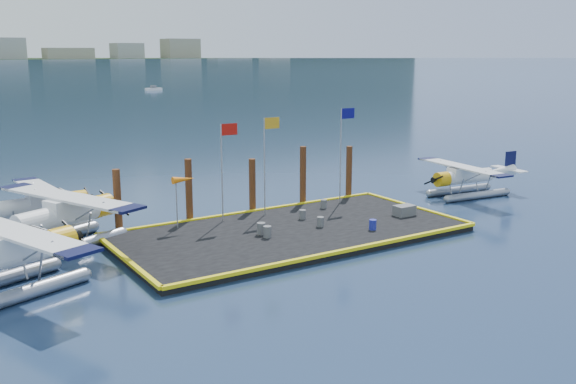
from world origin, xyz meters
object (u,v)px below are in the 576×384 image
at_px(seaplane_c, 40,207).
at_px(flagpole_blue, 343,141).
at_px(crate, 404,210).
at_px(piling_4, 349,174).
at_px(drum_1, 373,225).
at_px(flagpole_yellow, 267,151).
at_px(windsock, 183,181).
at_px(piling_1, 189,192).
at_px(piling_2, 252,187).
at_px(seaplane_b, 63,219).
at_px(drum_4, 324,204).
at_px(piling_3, 303,177).
at_px(drum_5, 303,214).
at_px(drum_0, 261,229).
at_px(drum_3, 267,232).
at_px(piling_0, 118,203).
at_px(seaplane_a, 7,259).
at_px(seaplane_d, 465,179).
at_px(flagpole_red, 225,157).
at_px(drum_2, 320,222).

distance_m(seaplane_c, flagpole_blue, 19.80).
bearing_deg(crate, piling_4, 85.01).
bearing_deg(flagpole_blue, drum_1, -112.27).
distance_m(flagpole_yellow, windsock, 5.87).
bearing_deg(piling_1, flagpole_yellow, -18.79).
height_order(piling_1, piling_2, piling_1).
relative_size(seaplane_b, drum_4, 17.96).
distance_m(seaplane_c, piling_3, 17.03).
bearing_deg(drum_5, piling_4, 30.06).
distance_m(piling_3, piling_4, 4.00).
distance_m(drum_1, piling_1, 11.47).
xyz_separation_m(drum_0, drum_3, (0.00, -0.68, -0.02)).
relative_size(drum_3, drum_5, 1.12).
bearing_deg(crate, drum_3, 177.46).
bearing_deg(crate, flagpole_blue, 104.06).
height_order(drum_5, crate, crate).
xyz_separation_m(seaplane_b, drum_1, (15.87, -7.42, -0.96)).
relative_size(drum_1, piling_1, 0.14).
bearing_deg(drum_5, piling_0, 160.01).
bearing_deg(drum_4, drum_5, -150.03).
relative_size(drum_4, crate, 0.45).
bearing_deg(drum_3, piling_4, 30.15).
distance_m(seaplane_a, windsock, 11.72).
xyz_separation_m(seaplane_a, windsock, (10.56, 4.82, 1.57)).
xyz_separation_m(seaplane_d, piling_4, (-8.14, 3.62, 0.64)).
bearing_deg(seaplane_b, flagpole_red, 60.84).
xyz_separation_m(seaplane_b, drum_4, (16.51, -1.59, -0.97)).
xyz_separation_m(drum_1, flagpole_red, (-6.35, 6.44, 3.69)).
height_order(drum_3, piling_3, piling_3).
distance_m(drum_2, piling_4, 8.94).
bearing_deg(piling_1, flagpole_red, -43.15).
height_order(drum_0, piling_1, piling_1).
bearing_deg(flagpole_blue, piling_3, 143.93).
height_order(seaplane_a, drum_1, seaplane_a).
height_order(seaplane_a, piling_2, seaplane_a).
xyz_separation_m(drum_3, windsock, (-3.05, 4.49, 2.50)).
height_order(crate, flagpole_blue, flagpole_blue).
distance_m(drum_3, piling_1, 6.56).
relative_size(drum_5, piling_4, 0.15).
height_order(seaplane_b, drum_3, seaplane_b).
relative_size(drum_4, flagpole_red, 0.10).
bearing_deg(seaplane_d, flagpole_yellow, 88.72).
xyz_separation_m(seaplane_b, piling_1, (7.81, 0.62, 0.44)).
xyz_separation_m(drum_0, crate, (9.91, -1.13, -0.02)).
bearing_deg(piling_3, flagpole_yellow, -157.15).
bearing_deg(piling_2, flagpole_yellow, -82.79).
bearing_deg(piling_4, drum_4, -149.87).
distance_m(seaplane_c, piling_4, 20.94).
distance_m(seaplane_d, piling_1, 20.97).
bearing_deg(piling_3, flagpole_red, -166.75).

